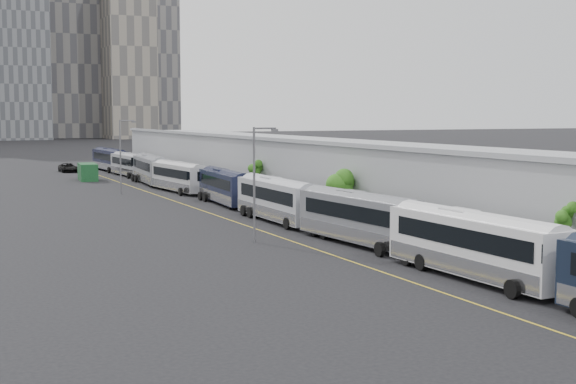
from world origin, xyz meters
TOP-DOWN VIEW (x-y plane):
  - sidewalk at (9.00, 55.00)m, footprint 10.00×170.00m
  - lane_line at (-1.50, 55.00)m, footprint 0.12×160.00m
  - depot at (12.99, 55.00)m, footprint 12.45×160.40m
  - bus_2 at (2.33, 32.91)m, footprint 3.22×13.83m
  - bus_3 at (2.48, 46.50)m, footprint 3.83×13.65m
  - bus_4 at (2.10, 60.85)m, footprint 3.01×13.56m
  - bus_5 at (2.70, 76.04)m, footprint 3.45×12.95m
  - bus_6 at (2.09, 91.06)m, footprint 3.75×13.02m
  - bus_7 at (2.01, 103.85)m, footprint 3.81×13.85m
  - bus_8 at (2.46, 118.64)m, footprint 3.10×12.49m
  - bus_9 at (2.25, 131.24)m, footprint 3.45×13.25m
  - tree_1 at (6.30, 30.01)m, footprint 1.01×1.01m
  - tree_2 at (5.60, 55.79)m, footprint 2.41×2.41m
  - tree_3 at (6.15, 76.19)m, footprint 1.29×1.29m
  - street_lamp_near at (-4.11, 50.97)m, footprint 2.04×0.22m
  - street_lamp_far at (-5.01, 91.17)m, footprint 2.04×0.22m
  - shipping_container at (-4.94, 113.41)m, footprint 2.89×5.75m
  - suv at (-4.70, 131.81)m, footprint 2.61×5.47m

SIDE VIEW (x-z plane):
  - lane_line at x=-1.50m, z-range 0.00..0.02m
  - sidewalk at x=9.00m, z-range 0.00..0.12m
  - suv at x=-4.70m, z-range 0.00..1.51m
  - shipping_container at x=-4.94m, z-range 0.00..2.48m
  - bus_8 at x=2.46m, z-range -0.28..3.34m
  - bus_5 at x=2.70m, z-range -0.29..3.45m
  - bus_6 at x=2.09m, z-range -0.29..3.46m
  - bus_9 at x=2.25m, z-range -0.30..3.54m
  - bus_3 at x=2.48m, z-range -0.31..3.63m
  - bus_4 at x=2.10m, z-range -0.31..3.65m
  - bus_7 at x=2.01m, z-range -0.31..3.69m
  - bus_2 at x=2.33m, z-range -0.31..3.71m
  - tree_1 at x=6.30m, z-range 1.40..5.60m
  - depot at x=12.99m, z-range -0.09..7.11m
  - tree_3 at x=6.15m, z-range 1.39..5.64m
  - tree_2 at x=5.60m, z-range 1.23..6.13m
  - street_lamp_near at x=-4.11m, z-range 0.69..9.44m
  - street_lamp_far at x=-5.01m, z-range 0.69..9.69m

